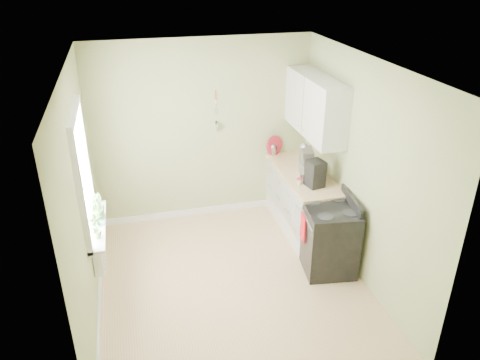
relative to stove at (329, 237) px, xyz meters
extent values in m
cube|color=tan|center=(-1.28, -0.03, -0.46)|extent=(3.20, 3.60, 0.02)
cube|color=white|center=(-1.28, -0.03, 2.26)|extent=(3.20, 3.60, 0.02)
cube|color=tan|center=(-1.28, 1.78, 0.90)|extent=(3.20, 0.02, 2.70)
cube|color=tan|center=(-2.89, -0.03, 0.90)|extent=(0.02, 3.60, 2.70)
cube|color=tan|center=(0.33, -0.03, 0.90)|extent=(0.02, 3.60, 2.70)
cube|color=white|center=(0.02, 0.97, -0.01)|extent=(0.60, 1.60, 0.87)
cube|color=#E2BD8A|center=(0.01, 0.97, 0.44)|extent=(0.64, 1.60, 0.04)
cube|color=white|center=(0.15, 1.07, 1.40)|extent=(0.35, 1.40, 0.80)
cube|color=white|center=(-2.87, 0.27, 1.10)|extent=(0.02, 1.00, 1.30)
cube|color=white|center=(-2.85, 0.27, 1.79)|extent=(0.06, 1.14, 0.07)
cube|color=white|center=(-2.85, 0.27, 0.42)|extent=(0.06, 1.14, 0.07)
cube|color=white|center=(-2.85, 0.27, 1.10)|extent=(0.04, 1.00, 0.04)
cube|color=white|center=(-2.79, 0.27, 0.43)|extent=(0.18, 1.14, 0.04)
cube|color=white|center=(-2.82, 0.22, 0.10)|extent=(0.12, 0.50, 0.35)
cylinder|color=#E2BD8A|center=(-1.08, 1.75, 1.43)|extent=(0.02, 0.02, 0.10)
cylinder|color=silver|center=(-1.08, 1.75, 1.31)|extent=(0.01, 0.01, 0.16)
cylinder|color=silver|center=(-1.08, 1.75, 0.97)|extent=(0.01, 0.14, 0.14)
cube|color=black|center=(0.00, 0.00, -0.02)|extent=(0.71, 0.79, 0.85)
cube|color=black|center=(0.00, 0.00, 0.42)|extent=(0.71, 0.79, 0.03)
cube|color=black|center=(0.27, 0.00, 0.49)|extent=(0.15, 0.72, 0.13)
cylinder|color=#B2B2B7|center=(-0.32, 0.00, 0.31)|extent=(0.10, 0.58, 0.02)
cube|color=red|center=(-0.32, 0.09, 0.14)|extent=(0.05, 0.21, 0.36)
cube|color=#B2B2B7|center=(0.01, 0.88, 0.51)|extent=(0.29, 0.37, 0.09)
cube|color=#B2B2B7|center=(0.01, 1.02, 0.66)|extent=(0.15, 0.12, 0.24)
cube|color=#B2B2B7|center=(0.01, 0.90, 0.79)|extent=(0.23, 0.35, 0.11)
sphere|color=#B2B2B7|center=(0.01, 1.02, 0.83)|extent=(0.13, 0.13, 0.13)
cylinder|color=silver|center=(0.01, 0.81, 0.57)|extent=(0.18, 0.18, 0.15)
cylinder|color=silver|center=(-0.23, 1.69, 0.53)|extent=(0.10, 0.10, 0.14)
cone|color=silver|center=(-0.23, 1.69, 0.62)|extent=(0.10, 0.10, 0.04)
cylinder|color=silver|center=(-0.30, 1.69, 0.56)|extent=(0.10, 0.02, 0.07)
cube|color=black|center=(0.00, 0.55, 0.64)|extent=(0.25, 0.26, 0.36)
cylinder|color=black|center=(-0.04, 0.55, 0.53)|extent=(0.11, 0.11, 0.12)
cylinder|color=#B41F34|center=(-0.20, 1.69, 0.62)|extent=(0.30, 0.18, 0.31)
cylinder|color=#B3AB91|center=(-0.18, 0.65, 0.50)|extent=(0.07, 0.07, 0.07)
cylinder|color=#B41F34|center=(-0.18, 0.65, 0.54)|extent=(0.07, 0.07, 0.01)
imported|color=#416930|center=(-2.78, -0.04, 0.60)|extent=(0.18, 0.16, 0.29)
imported|color=#416930|center=(-2.78, 0.39, 0.60)|extent=(0.21, 0.21, 0.30)
imported|color=#416930|center=(-2.78, 0.45, 0.60)|extent=(0.17, 0.17, 0.30)
camera|label=1|loc=(-2.32, -4.59, 3.26)|focal=35.00mm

